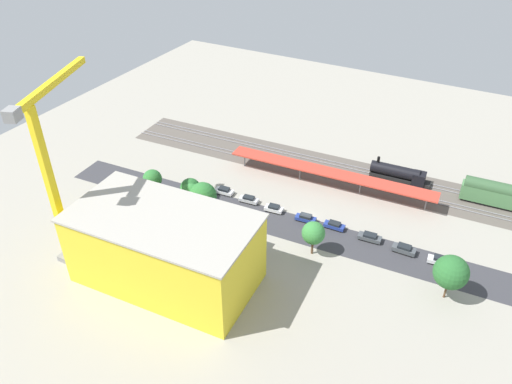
{
  "coord_description": "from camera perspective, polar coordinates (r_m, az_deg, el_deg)",
  "views": [
    {
      "loc": [
        -31.03,
        82.13,
        66.79
      ],
      "look_at": [
        11.38,
        2.26,
        4.71
      ],
      "focal_mm": 34.9,
      "sensor_mm": 36.0,
      "label": 1
    }
  ],
  "objects": [
    {
      "name": "construction_building",
      "position": [
        92.49,
        -10.36,
        -6.49
      ],
      "size": [
        33.59,
        18.73,
        14.04
      ],
      "primitive_type": "cube",
      "rotation": [
        0.0,
        0.0,
        0.05
      ],
      "color": "yellow",
      "rests_on": "ground"
    },
    {
      "name": "street_asphalt",
      "position": [
        107.17,
        4.89,
        -4.23
      ],
      "size": [
        116.1,
        14.85,
        0.01
      ],
      "primitive_type": "cube",
      "rotation": [
        0.0,
        0.0,
        0.05
      ],
      "color": "#38383D",
      "rests_on": "ground"
    },
    {
      "name": "parked_car_7",
      "position": [
        117.33,
        -3.67,
        0.11
      ],
      "size": [
        4.54,
        2.25,
        1.59
      ],
      "color": "black",
      "rests_on": "ground"
    },
    {
      "name": "street_tree_3",
      "position": [
        116.17,
        -11.79,
        1.48
      ],
      "size": [
        4.39,
        4.39,
        7.14
      ],
      "color": "brown",
      "rests_on": "ground"
    },
    {
      "name": "passenger_coach",
      "position": [
        124.61,
        26.87,
        -0.41
      ],
      "size": [
        19.67,
        4.11,
        6.01
      ],
      "color": "black",
      "rests_on": "ground"
    },
    {
      "name": "parked_car_0",
      "position": [
        104.34,
        20.36,
        -7.42
      ],
      "size": [
        4.91,
        2.18,
        1.76
      ],
      "color": "black",
      "rests_on": "ground"
    },
    {
      "name": "street_tree_4",
      "position": [
        98.11,
        6.6,
        -4.7
      ],
      "size": [
        4.63,
        4.63,
        7.54
      ],
      "color": "brown",
      "rests_on": "ground"
    },
    {
      "name": "box_truck_1",
      "position": [
        107.94,
        -9.55,
        -3.15
      ],
      "size": [
        10.08,
        2.5,
        3.56
      ],
      "color": "black",
      "rests_on": "ground"
    },
    {
      "name": "parked_car_4",
      "position": [
        109.03,
        5.71,
        -3.02
      ],
      "size": [
        4.63,
        2.11,
        1.69
      ],
      "color": "black",
      "rests_on": "ground"
    },
    {
      "name": "platform_canopy_near",
      "position": [
        119.15,
        8.48,
        2.23
      ],
      "size": [
        50.32,
        6.81,
        4.18
      ],
      "color": "#C63D2D",
      "rests_on": "ground"
    },
    {
      "name": "tower_crane",
      "position": [
        96.19,
        -22.29,
        2.83
      ],
      "size": [
        10.19,
        25.04,
        34.46
      ],
      "color": "gray",
      "rests_on": "ground"
    },
    {
      "name": "parked_car_6",
      "position": [
        114.25,
        -0.84,
        -0.88
      ],
      "size": [
        4.62,
        2.15,
        1.55
      ],
      "color": "black",
      "rests_on": "ground"
    },
    {
      "name": "street_tree_5",
      "position": [
        110.47,
        -7.53,
        0.41
      ],
      "size": [
        4.58,
        4.58,
        7.79
      ],
      "color": "brown",
      "rests_on": "ground"
    },
    {
      "name": "parked_car_1",
      "position": [
        104.85,
        16.59,
        -6.31
      ],
      "size": [
        4.67,
        1.91,
        1.71
      ],
      "color": "black",
      "rests_on": "ground"
    },
    {
      "name": "box_truck_0",
      "position": [
        101.91,
        -1.84,
        -5.21
      ],
      "size": [
        9.24,
        2.87,
        3.62
      ],
      "color": "black",
      "rests_on": "ground"
    },
    {
      "name": "traffic_light",
      "position": [
        108.03,
        -4.76,
        -1.12
      ],
      "size": [
        0.5,
        0.36,
        6.2
      ],
      "color": "#333333",
      "rests_on": "ground"
    },
    {
      "name": "track_rails",
      "position": [
        127.15,
        9.63,
        2.34
      ],
      "size": [
        115.65,
        13.68,
        0.12
      ],
      "color": "#9E9EA8",
      "rests_on": "ground"
    },
    {
      "name": "parked_car_2",
      "position": [
        106.1,
        12.9,
        -5.1
      ],
      "size": [
        4.88,
        2.18,
        1.61
      ],
      "color": "black",
      "rests_on": "ground"
    },
    {
      "name": "parked_car_5",
      "position": [
        111.48,
        2.06,
        -1.92
      ],
      "size": [
        4.26,
        2.24,
        1.56
      ],
      "color": "black",
      "rests_on": "ground"
    },
    {
      "name": "parked_car_3",
      "position": [
        107.86,
        8.96,
        -3.83
      ],
      "size": [
        4.49,
        1.89,
        1.54
      ],
      "color": "black",
      "rests_on": "ground"
    },
    {
      "name": "street_tree_1",
      "position": [
        109.73,
        -7.52,
        0.03
      ],
      "size": [
        4.44,
        4.44,
        7.51
      ],
      "color": "brown",
      "rests_on": "ground"
    },
    {
      "name": "locomotive",
      "position": [
        126.22,
        16.2,
        1.99
      ],
      "size": [
        14.73,
        3.6,
        5.24
      ],
      "color": "black",
      "rests_on": "ground"
    },
    {
      "name": "ground_plane",
      "position": [
        110.32,
        5.79,
        -3.0
      ],
      "size": [
        185.26,
        185.26,
        0.0
      ],
      "primitive_type": "plane",
      "color": "#9E998C",
      "rests_on": "ground"
    },
    {
      "name": "street_tree_2",
      "position": [
        108.29,
        -6.12,
        -0.45
      ],
      "size": [
        6.07,
        6.07,
        8.2
      ],
      "color": "brown",
      "rests_on": "ground"
    },
    {
      "name": "rail_bed",
      "position": [
        127.25,
        9.62,
        2.27
      ],
      "size": [
        116.36,
        20.1,
        0.01
      ],
      "primitive_type": "cube",
      "rotation": [
        0.0,
        0.0,
        0.05
      ],
      "color": "#5B544C",
      "rests_on": "ground"
    },
    {
      "name": "street_tree_0",
      "position": [
        94.29,
        21.45,
        -8.56
      ],
      "size": [
        6.19,
        6.19,
        9.22
      ],
      "color": "brown",
      "rests_on": "ground"
    },
    {
      "name": "construction_roof_slab",
      "position": [
        87.99,
        -10.84,
        -2.93
      ],
      "size": [
        34.22,
        19.36,
        0.4
      ],
      "primitive_type": "cube",
      "rotation": [
        0.0,
        0.0,
        0.05
      ],
      "color": "#ADA89E",
      "rests_on": "construction_building"
    }
  ]
}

